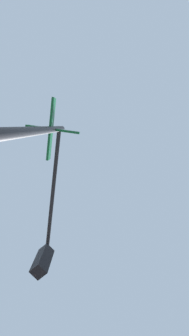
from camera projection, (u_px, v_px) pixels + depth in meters
traffic_signal_near at (36, 210)px, 3.41m from camera, size 2.56×2.86×6.46m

